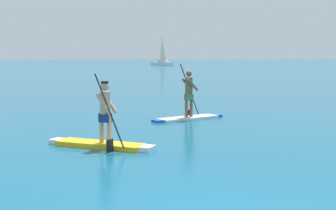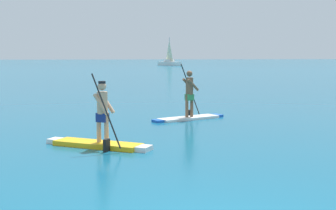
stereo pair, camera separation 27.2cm
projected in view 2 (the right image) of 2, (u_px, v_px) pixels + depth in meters
The scene contains 3 objects.
paddleboarder_mid_center at pixel (100, 133), 11.36m from camera, with size 2.60×1.87×1.86m.
paddleboarder_far_right at pixel (189, 107), 16.30m from camera, with size 2.77×1.56×2.01m.
sailboat_right_horizon at pixel (169, 62), 97.71m from camera, with size 4.45×6.02×5.89m.
Camera 2 is at (-1.50, -5.00, 2.27)m, focal length 49.43 mm.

